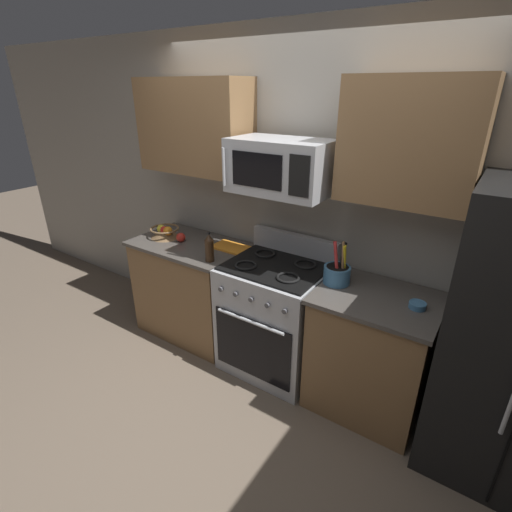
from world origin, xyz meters
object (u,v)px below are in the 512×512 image
object	(u,v)px
microwave	(280,166)
utensil_crock	(337,273)
apple_loose	(181,237)
cutting_board	(230,247)
prep_bowl	(418,305)
bottle_soy	(209,248)
range_oven	(275,316)
fruit_basket	(165,232)

from	to	relation	value
microwave	utensil_crock	world-z (taller)	microwave
utensil_crock	apple_loose	world-z (taller)	utensil_crock
utensil_crock	microwave	bearing A→B (deg)	179.85
cutting_board	prep_bowl	bearing A→B (deg)	-4.31
cutting_board	bottle_soy	size ratio (longest dim) A/B	1.25
apple_loose	cutting_board	size ratio (longest dim) A/B	0.27
range_oven	microwave	distance (m)	1.20
apple_loose	prep_bowl	xyz separation A→B (m)	(2.00, 0.01, -0.02)
range_oven	cutting_board	world-z (taller)	range_oven
bottle_soy	prep_bowl	xyz separation A→B (m)	(1.52, 0.18, -0.09)
apple_loose	prep_bowl	size ratio (longest dim) A/B	0.78
fruit_basket	apple_loose	bearing A→B (deg)	0.56
prep_bowl	microwave	bearing A→B (deg)	178.07
apple_loose	microwave	bearing A→B (deg)	2.87
bottle_soy	fruit_basket	bearing A→B (deg)	166.06
range_oven	fruit_basket	distance (m)	1.26
utensil_crock	cutting_board	distance (m)	1.00
range_oven	bottle_soy	distance (m)	0.76
microwave	bottle_soy	xyz separation A→B (m)	(-0.49, -0.22, -0.65)
fruit_basket	microwave	bearing A→B (deg)	2.48
utensil_crock	cutting_board	world-z (taller)	utensil_crock
cutting_board	prep_bowl	size ratio (longest dim) A/B	2.87
fruit_basket	prep_bowl	distance (m)	2.19
fruit_basket	apple_loose	size ratio (longest dim) A/B	3.20
microwave	range_oven	bearing A→B (deg)	-89.92
microwave	apple_loose	bearing A→B (deg)	-177.13
prep_bowl	bottle_soy	bearing A→B (deg)	-173.18
range_oven	bottle_soy	bearing A→B (deg)	-159.06
utensil_crock	fruit_basket	size ratio (longest dim) A/B	1.24
range_oven	prep_bowl	bearing A→B (deg)	-0.37
range_oven	fruit_basket	bearing A→B (deg)	-178.90
microwave	fruit_basket	size ratio (longest dim) A/B	2.67
apple_loose	cutting_board	distance (m)	0.47
fruit_basket	bottle_soy	bearing A→B (deg)	-13.94
microwave	utensil_crock	bearing A→B (deg)	-0.15
apple_loose	cutting_board	world-z (taller)	apple_loose
fruit_basket	cutting_board	distance (m)	0.66
apple_loose	range_oven	bearing A→B (deg)	1.21
range_oven	apple_loose	distance (m)	1.08
range_oven	apple_loose	world-z (taller)	range_oven
cutting_board	fruit_basket	bearing A→B (deg)	-168.38
microwave	apple_loose	size ratio (longest dim) A/B	8.53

